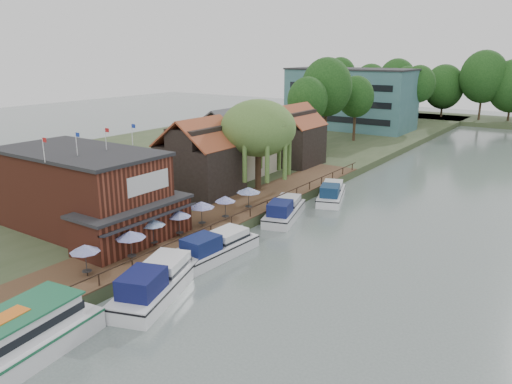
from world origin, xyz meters
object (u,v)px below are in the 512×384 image
Objects in this scene: cottage_b at (232,141)px; umbrella_2 at (153,233)px; willow at (258,145)px; cruiser_0 at (156,278)px; umbrella_3 at (179,224)px; cruiser_3 at (331,191)px; umbrella_6 at (249,199)px; cruiser_1 at (216,244)px; hotel_block at (350,98)px; umbrella_0 at (86,260)px; umbrella_1 at (131,246)px; swan at (88,318)px; pub at (96,193)px; umbrella_4 at (202,214)px; cottage_c at (293,135)px; cruiser_2 at (284,208)px; cottage_a at (200,156)px; umbrella_5 at (225,208)px.

umbrella_2 is (10.54, -24.75, -2.96)m from cottage_b.
cruiser_0 is (7.88, -24.25, -4.92)m from willow.
cruiser_3 is (4.30, 20.80, -1.20)m from umbrella_3.
cruiser_1 is (3.26, -9.25, -1.13)m from umbrella_6.
umbrella_0 is (14.70, -77.45, -4.86)m from hotel_block.
swan is at bearing -64.79° from umbrella_1.
willow is at bearing 99.34° from umbrella_1.
pub reaches higher than swan.
pub is 7.81m from umbrella_3.
umbrella_1 is 5.84m from umbrella_3.
cottage_b is 30.07m from umbrella_1.
umbrella_4 is at bearing -123.77° from cruiser_3.
swan is at bearing -76.60° from cottage_c.
umbrella_0 is at bearing -43.91° from pub.
cruiser_1 is 21.79× the size of swan.
hotel_block is at bearing 94.97° from cottage_b.
umbrella_6 is (0.09, 15.40, 0.00)m from umbrella_1.
cruiser_2 is at bearing 69.44° from umbrella_4.
swan is (-0.77, -33.13, -0.87)m from cruiser_3.
cottage_b is (-4.00, 25.00, 0.60)m from pub.
willow is 4.39× the size of umbrella_1.
cottage_a reaches higher than umbrella_2.
umbrella_5 reaches higher than cruiser_2.
cruiser_1 is at bearing -104.05° from cruiser_2.
umbrella_4 is (0.13, 5.94, 0.00)m from umbrella_2.
cottage_c is 40.11m from cruiser_0.
cruiser_1 reaches higher than cruiser_3.
pub is at bearing -140.18° from cruiser_2.
pub is at bearing 136.09° from umbrella_0.
cruiser_0 is 7.71m from cruiser_1.
umbrella_2 is (7.54, -14.75, -2.96)m from cottage_a.
cottage_a is at bearing 143.54° from umbrella_5.
willow is (3.50, -14.00, 0.96)m from cottage_c.
hotel_block reaches higher than umbrella_5.
umbrella_3 is at bearing -77.72° from hotel_block.
umbrella_2 is at bearing 117.84° from cruiser_0.
cottage_b is at bearing -85.03° from hotel_block.
cruiser_2 is at bearing -36.37° from willow.
umbrella_1 is 0.97× the size of umbrella_6.
umbrella_2 is 0.25× the size of cruiser_2.
cottage_c is 0.82× the size of willow.
pub is at bearing -99.93° from willow.
cottage_b is 19.93m from umbrella_5.
cruiser_2 is (10.04, -18.82, -4.12)m from cottage_c.
umbrella_4 is 0.26× the size of cruiser_3.
cottage_c is 15.57m from cruiser_3.
cottage_b is 1.00× the size of cruiser_1.
cottage_b reaches higher than cruiser_2.
pub is 2.08× the size of cottage_b.
hotel_block is at bearing 92.26° from cruiser_3.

